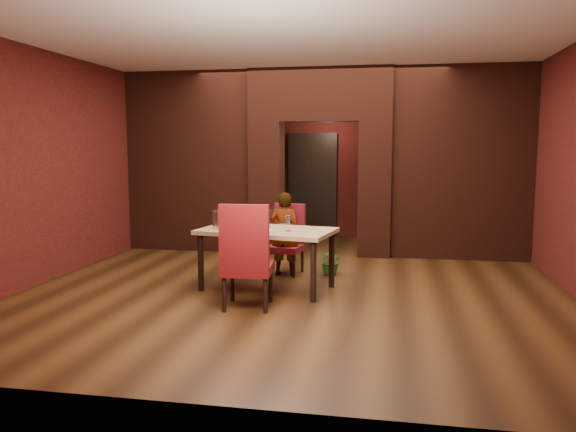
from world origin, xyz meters
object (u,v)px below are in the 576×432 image
(chair_near, at_px, (248,255))
(wine_glass_a, at_px, (263,221))
(dining_table, at_px, (267,259))
(potted_plant, at_px, (331,260))
(person_seated, at_px, (285,234))
(wine_bucket, at_px, (220,220))
(water_bottle, at_px, (226,216))
(wine_glass_c, at_px, (288,223))
(wine_glass_b, at_px, (265,220))
(chair_far, at_px, (286,240))

(chair_near, relative_size, wine_glass_a, 6.34)
(dining_table, relative_size, potted_plant, 3.96)
(person_seated, relative_size, wine_bucket, 5.14)
(chair_near, bearing_deg, water_bottle, -64.45)
(chair_near, distance_m, wine_glass_c, 0.86)
(chair_near, relative_size, potted_plant, 2.86)
(wine_glass_a, xyz_separation_m, wine_glass_c, (0.37, -0.18, 0.00))
(wine_glass_a, bearing_deg, person_seated, 79.92)
(dining_table, distance_m, wine_glass_c, 0.60)
(wine_glass_b, bearing_deg, wine_glass_c, -38.16)
(dining_table, distance_m, wine_glass_a, 0.50)
(dining_table, distance_m, potted_plant, 1.25)
(wine_bucket, xyz_separation_m, potted_plant, (1.36, 1.06, -0.70))
(wine_bucket, bearing_deg, person_seated, 52.67)
(wine_glass_b, bearing_deg, water_bottle, -166.30)
(chair_far, bearing_deg, wine_glass_a, -90.06)
(person_seated, xyz_separation_m, water_bottle, (-0.64, -0.80, 0.34))
(chair_near, distance_m, wine_bucket, 1.03)
(wine_glass_a, relative_size, wine_bucket, 0.82)
(chair_far, xyz_separation_m, chair_near, (-0.11, -1.78, 0.10))
(person_seated, xyz_separation_m, wine_glass_a, (-0.14, -0.79, 0.29))
(wine_bucket, height_order, potted_plant, wine_bucket)
(chair_near, distance_m, wine_glass_a, 0.95)
(wine_bucket, xyz_separation_m, water_bottle, (0.06, 0.11, 0.03))
(water_bottle, bearing_deg, person_seated, 51.51)
(chair_far, relative_size, wine_glass_c, 5.15)
(chair_near, height_order, wine_glass_b, chair_near)
(wine_glass_c, height_order, potted_plant, wine_glass_c)
(person_seated, bearing_deg, water_bottle, 56.45)
(person_seated, distance_m, wine_glass_a, 0.85)
(wine_glass_c, height_order, water_bottle, water_bottle)
(person_seated, xyz_separation_m, wine_glass_c, (0.23, -0.97, 0.29))
(person_seated, bearing_deg, chair_near, 91.14)
(wine_glass_c, distance_m, water_bottle, 0.88)
(potted_plant, bearing_deg, wine_glass_c, -111.56)
(wine_bucket, distance_m, water_bottle, 0.13)
(chair_far, distance_m, wine_glass_c, 1.14)
(chair_far, relative_size, water_bottle, 3.37)
(dining_table, xyz_separation_m, chair_far, (0.08, 0.91, 0.11))
(dining_table, relative_size, wine_bucket, 7.18)
(chair_far, distance_m, chair_near, 1.78)
(chair_near, relative_size, wine_glass_b, 6.48)
(chair_far, bearing_deg, potted_plant, 15.10)
(wine_glass_a, bearing_deg, chair_near, -88.25)
(chair_near, xyz_separation_m, wine_bucket, (-0.58, 0.79, 0.30))
(chair_near, relative_size, person_seated, 1.01)
(chair_near, bearing_deg, potted_plant, -117.68)
(chair_near, bearing_deg, wine_glass_b, -93.43)
(person_seated, distance_m, wine_glass_c, 1.04)
(dining_table, xyz_separation_m, wine_glass_a, (-0.06, 0.05, 0.50))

